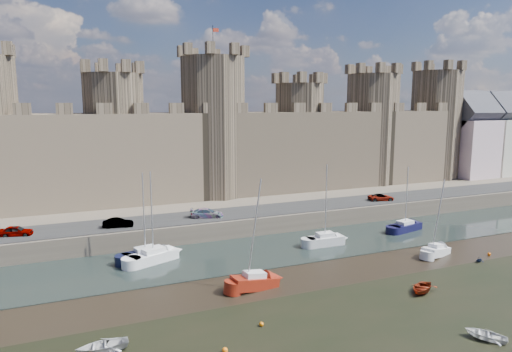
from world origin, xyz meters
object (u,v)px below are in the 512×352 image
object	(u,v)px
car_2	(207,213)
sailboat_0	(153,256)
car_1	(118,223)
sailboat_5	(436,250)
car_0	(16,231)
sailboat_2	(325,239)
car_3	(381,197)
sailboat_1	(145,254)
sailboat_4	(254,281)
sailboat_3	(405,226)

from	to	relation	value
car_2	sailboat_0	distance (m)	12.11
sailboat_0	car_1	bearing A→B (deg)	89.62
car_2	sailboat_5	xyz separation A→B (m)	(22.94, -18.64, -2.47)
car_0	sailboat_2	world-z (taller)	sailboat_2
car_0	car_2	xyz separation A→B (m)	(23.32, -0.30, 0.02)
car_3	sailboat_1	distance (m)	39.22
sailboat_4	sailboat_5	bearing A→B (deg)	-5.22
car_2	car_0	bearing A→B (deg)	107.07
sailboat_2	sailboat_5	xyz separation A→B (m)	(10.30, -8.45, -0.15)
car_2	sailboat_4	xyz separation A→B (m)	(-0.91, -19.34, -2.36)
car_1	sailboat_5	bearing A→B (deg)	-107.40
car_0	sailboat_1	bearing A→B (deg)	-104.98
sailboat_0	sailboat_1	size ratio (longest dim) A/B	1.02
sailboat_2	car_0	bearing A→B (deg)	164.70
car_2	sailboat_3	bearing A→B (deg)	-90.41
sailboat_0	car_2	bearing A→B (deg)	20.09
car_0	car_3	size ratio (longest dim) A/B	0.90
sailboat_1	sailboat_2	world-z (taller)	sailboat_2
car_2	sailboat_3	size ratio (longest dim) A/B	0.49
sailboat_2	sailboat_4	size ratio (longest dim) A/B	0.95
car_0	sailboat_5	size ratio (longest dim) A/B	0.40
sailboat_0	sailboat_1	distance (m)	1.11
car_0	sailboat_3	distance (m)	50.90
car_0	car_3	bearing A→B (deg)	-77.11
car_3	car_2	bearing A→B (deg)	103.21
sailboat_0	sailboat_3	world-z (taller)	sailboat_0
car_0	sailboat_0	size ratio (longest dim) A/B	0.35
sailboat_0	sailboat_2	bearing A→B (deg)	-28.09
car_1	sailboat_2	world-z (taller)	sailboat_2
sailboat_0	sailboat_5	bearing A→B (deg)	-40.79
sailboat_3	car_2	bearing A→B (deg)	149.19
car_0	car_1	bearing A→B (deg)	-80.48
sailboat_3	sailboat_0	bearing A→B (deg)	166.14
car_2	sailboat_5	distance (m)	29.67
sailboat_0	sailboat_4	world-z (taller)	sailboat_4
car_3	car_0	bearing A→B (deg)	103.13
sailboat_0	car_0	bearing A→B (deg)	128.00
car_0	sailboat_1	world-z (taller)	sailboat_1
sailboat_2	sailboat_5	size ratio (longest dim) A/B	1.13
sailboat_0	sailboat_4	bearing A→B (deg)	-77.46
sailboat_2	sailboat_1	bearing A→B (deg)	173.23
sailboat_3	sailboat_5	size ratio (longest dim) A/B	1.00
car_0	sailboat_2	xyz separation A→B (m)	(35.96, -10.49, -2.30)
car_1	sailboat_5	size ratio (longest dim) A/B	0.40
sailboat_1	sailboat_4	size ratio (longest dim) A/B	0.93
car_3	sailboat_0	bearing A→B (deg)	115.32
car_0	sailboat_2	bearing A→B (deg)	-92.75
car_1	sailboat_5	xyz separation A→B (m)	(34.74, -18.13, -2.43)
sailboat_0	sailboat_5	xyz separation A→B (m)	(31.73, -10.64, -0.13)
sailboat_5	car_3	bearing A→B (deg)	52.52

